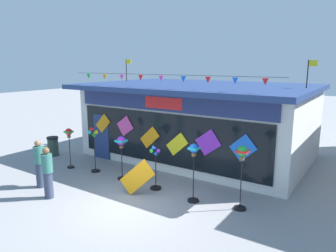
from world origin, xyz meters
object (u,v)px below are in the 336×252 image
at_px(kite_shop_building, 200,120).
at_px(wind_spinner_left, 94,144).
at_px(display_kite_on_ground, 137,177).
at_px(wind_spinner_center_left, 121,146).
at_px(trash_bin, 53,146).
at_px(person_mid_plaza, 40,162).
at_px(wind_spinner_far_left, 69,138).
at_px(wind_spinner_far_right, 242,162).
at_px(wind_spinner_right, 194,160).
at_px(person_near_camera, 48,173).
at_px(wind_spinner_center_right, 155,167).

distance_m(kite_shop_building, wind_spinner_left, 5.05).
relative_size(kite_shop_building, display_kite_on_ground, 8.69).
relative_size(wind_spinner_center_left, trash_bin, 1.84).
xyz_separation_m(wind_spinner_left, person_mid_plaza, (-0.41, -2.14, -0.24)).
height_order(wind_spinner_left, display_kite_on_ground, wind_spinner_left).
bearing_deg(wind_spinner_far_left, wind_spinner_far_right, 2.17).
height_order(wind_spinner_far_left, wind_spinner_right, wind_spinner_right).
distance_m(wind_spinner_far_right, display_kite_on_ground, 3.43).
relative_size(wind_spinner_far_left, display_kite_on_ground, 1.47).
height_order(wind_spinner_center_left, trash_bin, wind_spinner_center_left).
xyz_separation_m(person_near_camera, display_kite_on_ground, (2.20, 1.78, -0.25)).
distance_m(person_near_camera, trash_bin, 5.01).
bearing_deg(wind_spinner_far_left, wind_spinner_center_left, 4.02).
bearing_deg(wind_spinner_center_right, display_kite_on_ground, -107.70).
relative_size(wind_spinner_far_left, wind_spinner_far_right, 0.86).
xyz_separation_m(wind_spinner_center_left, person_mid_plaza, (-1.87, -2.12, -0.38)).
bearing_deg(wind_spinner_far_left, person_near_camera, -52.08).
bearing_deg(display_kite_on_ground, kite_shop_building, 95.56).
relative_size(wind_spinner_center_left, wind_spinner_right, 0.88).
relative_size(kite_shop_building, wind_spinner_far_right, 5.07).
xyz_separation_m(kite_shop_building, wind_spinner_left, (-2.31, -4.46, -0.56)).
bearing_deg(person_near_camera, wind_spinner_far_left, 28.93).
relative_size(wind_spinner_far_left, wind_spinner_left, 0.92).
bearing_deg(person_mid_plaza, trash_bin, 122.67).
height_order(wind_spinner_far_left, wind_spinner_left, wind_spinner_left).
xyz_separation_m(wind_spinner_right, person_mid_plaza, (-5.01, -1.91, -0.45)).
height_order(wind_spinner_center_right, wind_spinner_right, wind_spinner_right).
relative_size(wind_spinner_far_left, trash_bin, 1.86).
xyz_separation_m(kite_shop_building, wind_spinner_center_right, (0.73, -4.54, -0.91)).
xyz_separation_m(wind_spinner_center_right, wind_spinner_right, (1.56, -0.14, 0.56)).
relative_size(wind_spinner_center_right, person_mid_plaza, 0.91).
xyz_separation_m(person_mid_plaza, display_kite_on_ground, (3.23, 1.36, -0.28)).
bearing_deg(trash_bin, wind_spinner_left, -8.87).
height_order(wind_spinner_far_right, display_kite_on_ground, wind_spinner_far_right).
relative_size(wind_spinner_far_right, person_mid_plaza, 1.16).
bearing_deg(wind_spinner_far_left, trash_bin, 161.09).
bearing_deg(wind_spinner_center_right, kite_shop_building, 99.16).
height_order(wind_spinner_far_left, wind_spinner_far_right, wind_spinner_far_right).
bearing_deg(person_near_camera, wind_spinner_center_left, -27.16).
distance_m(wind_spinner_far_left, wind_spinner_left, 1.24).
distance_m(wind_spinner_center_right, wind_spinner_far_right, 3.06).
xyz_separation_m(trash_bin, display_kite_on_ground, (6.13, -1.29, 0.15)).
distance_m(wind_spinner_left, wind_spinner_center_left, 1.47).
distance_m(wind_spinner_left, wind_spinner_right, 4.61).
distance_m(trash_bin, display_kite_on_ground, 6.26).
relative_size(wind_spinner_center_left, person_mid_plaza, 0.98).
xyz_separation_m(wind_spinner_far_left, person_mid_plaza, (0.81, -1.94, -0.39)).
relative_size(wind_spinner_far_right, person_near_camera, 1.16).
bearing_deg(kite_shop_building, person_near_camera, -103.50).
bearing_deg(wind_spinner_far_right, kite_shop_building, 130.25).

